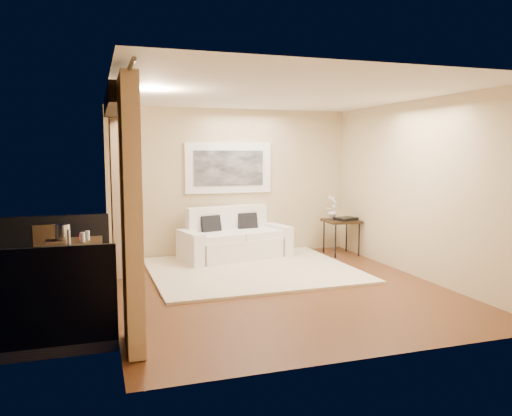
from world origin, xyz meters
name	(u,v)px	position (x,y,z in m)	size (l,w,h in m)	color
floor	(279,288)	(0.00, 0.00, 0.00)	(5.00, 5.00, 0.00)	brown
room_shell	(117,102)	(-2.13, 0.00, 2.52)	(5.00, 6.40, 5.00)	white
balcony	(22,297)	(-3.31, 0.00, 0.18)	(1.81, 2.60, 1.17)	#605B56
curtains	(122,199)	(-2.11, 0.00, 1.34)	(0.16, 4.80, 2.64)	tan
artwork	(229,168)	(-0.07, 2.46, 1.62)	(1.62, 0.07, 0.92)	white
rug	(252,270)	(-0.06, 1.10, 0.02)	(3.20, 2.79, 0.04)	#F2E2C2
sofa	(234,241)	(-0.09, 2.09, 0.33)	(2.07, 1.22, 0.93)	white
side_table	(341,223)	(1.93, 1.84, 0.60)	(0.62, 0.62, 0.65)	black
tray	(346,219)	(2.00, 1.79, 0.68)	(0.38, 0.28, 0.05)	black
orchid	(332,206)	(1.80, 1.97, 0.90)	(0.26, 0.17, 0.49)	white
bistro_table	(74,248)	(-2.71, 0.10, 0.73)	(0.70, 0.70, 0.81)	black
balcony_chair_far	(48,252)	(-3.08, 0.91, 0.54)	(0.49, 0.50, 0.93)	black
ice_bucket	(63,232)	(-2.84, 0.24, 0.91)	(0.18, 0.18, 0.20)	white
candle	(82,236)	(-2.61, 0.24, 0.84)	(0.06, 0.06, 0.07)	red
vase	(69,237)	(-2.75, -0.09, 0.90)	(0.04, 0.04, 0.18)	silver
glass_a	(83,237)	(-2.59, 0.02, 0.87)	(0.06, 0.06, 0.12)	silver
glass_b	(87,235)	(-2.54, 0.13, 0.87)	(0.06, 0.06, 0.12)	silver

